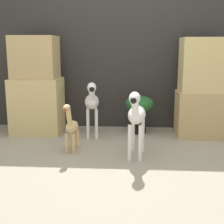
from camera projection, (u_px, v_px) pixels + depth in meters
The scene contains 8 objects.
ground_plane at pixel (113, 162), 3.10m from camera, with size 14.00×14.00×0.00m, color #9E937F.
wall_back at pixel (120, 49), 4.29m from camera, with size 6.40×0.08×2.20m.
rock_pillar_left at pixel (36, 88), 4.07m from camera, with size 0.64×0.48×1.26m.
rock_pillar_right at pixel (203, 90), 3.93m from camera, with size 0.64×0.48×1.24m.
zebra_right at pixel (136, 115), 3.16m from camera, with size 0.23×0.58×0.72m.
zebra_left at pixel (92, 101), 3.91m from camera, with size 0.23×0.58×0.72m.
giraffe_figurine at pixel (71, 126), 3.37m from camera, with size 0.15×0.38×0.56m.
potted_palm_front at pixel (139, 106), 4.09m from camera, with size 0.37×0.37×0.50m.
Camera 1 is at (0.18, -2.93, 1.14)m, focal length 50.00 mm.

